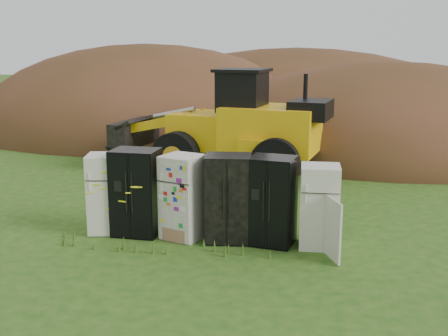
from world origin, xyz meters
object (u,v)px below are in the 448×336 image
at_px(fridge_sticker, 183,197).
at_px(fridge_open_door, 319,206).
at_px(fridge_black_side, 136,192).
at_px(wheel_loader, 217,122).
at_px(fridge_dark_mid, 228,198).
at_px(fridge_leftmost, 107,193).
at_px(fridge_black_right, 272,201).

relative_size(fridge_sticker, fridge_open_door, 1.05).
bearing_deg(fridge_black_side, wheel_loader, 86.33).
bearing_deg(fridge_dark_mid, fridge_sticker, 173.12).
bearing_deg(fridge_black_side, fridge_open_door, 0.49).
bearing_deg(fridge_leftmost, fridge_black_side, -14.13).
xyz_separation_m(fridge_dark_mid, wheel_loader, (-1.61, 6.38, 0.78)).
distance_m(fridge_black_side, fridge_dark_mid, 2.10).
height_order(fridge_sticker, fridge_open_door, fridge_sticker).
relative_size(fridge_dark_mid, wheel_loader, 0.27).
relative_size(fridge_leftmost, wheel_loader, 0.25).
bearing_deg(wheel_loader, fridge_dark_mid, -67.24).
relative_size(fridge_leftmost, fridge_dark_mid, 0.95).
distance_m(fridge_leftmost, fridge_sticker, 1.83).
height_order(fridge_black_side, fridge_sticker, fridge_black_side).
relative_size(fridge_black_side, wheel_loader, 0.27).
relative_size(fridge_open_door, wheel_loader, 0.25).
height_order(fridge_black_side, fridge_black_right, fridge_black_side).
bearing_deg(wheel_loader, fridge_leftmost, -92.26).
height_order(fridge_black_right, wheel_loader, wheel_loader).
bearing_deg(fridge_black_right, fridge_dark_mid, -171.28).
bearing_deg(fridge_sticker, fridge_black_right, 18.19).
bearing_deg(fridge_open_door, fridge_dark_mid, 176.51).
relative_size(fridge_dark_mid, fridge_open_door, 1.08).
relative_size(fridge_leftmost, fridge_black_side, 0.93).
bearing_deg(fridge_black_right, fridge_black_side, -171.56).
height_order(fridge_dark_mid, wheel_loader, wheel_loader).
distance_m(fridge_open_door, wheel_loader, 7.36).
bearing_deg(fridge_black_side, fridge_sticker, -0.74).
height_order(fridge_black_right, fridge_open_door, fridge_black_right).
bearing_deg(wheel_loader, fridge_black_side, -85.83).
xyz_separation_m(fridge_leftmost, fridge_black_side, (0.73, -0.02, 0.07)).
distance_m(fridge_leftmost, fridge_dark_mid, 2.83).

